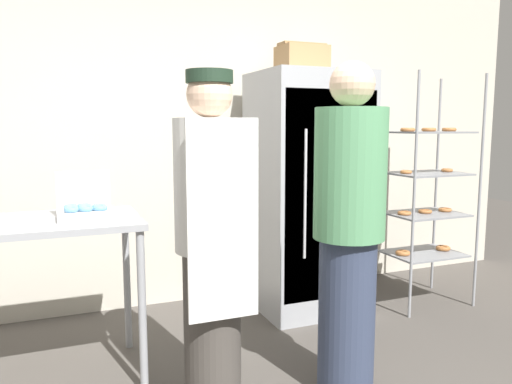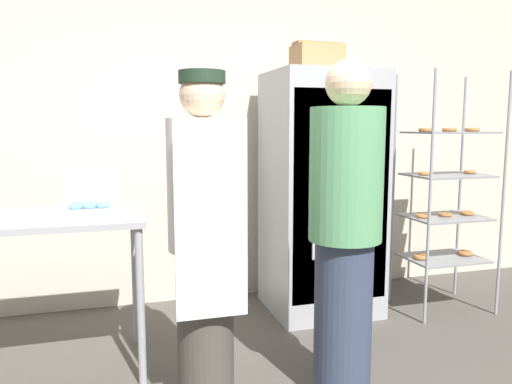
# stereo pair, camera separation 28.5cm
# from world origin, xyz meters

# --- Properties ---
(back_wall) EXTENTS (6.40, 0.12, 2.74)m
(back_wall) POSITION_xyz_m (0.00, 2.16, 1.37)
(back_wall) COLOR beige
(back_wall) RESTS_ON ground_plane
(refrigerator) EXTENTS (0.80, 0.77, 1.85)m
(refrigerator) POSITION_xyz_m (0.75, 1.59, 0.92)
(refrigerator) COLOR #9EA0A5
(refrigerator) RESTS_ON ground_plane
(baking_rack) EXTENTS (0.66, 0.50, 1.84)m
(baking_rack) POSITION_xyz_m (1.69, 1.32, 0.91)
(baking_rack) COLOR #93969B
(baking_rack) RESTS_ON ground_plane
(prep_counter) EXTENTS (1.22, 0.67, 0.94)m
(prep_counter) POSITION_xyz_m (-1.25, 1.07, 0.83)
(prep_counter) COLOR #9EA0A5
(prep_counter) RESTS_ON ground_plane
(donut_box) EXTENTS (0.30, 0.21, 0.26)m
(donut_box) POSITION_xyz_m (-0.93, 1.03, 0.98)
(donut_box) COLOR white
(donut_box) RESTS_ON prep_counter
(cardboard_storage_box) EXTENTS (0.36, 0.28, 0.23)m
(cardboard_storage_box) POSITION_xyz_m (0.74, 1.68, 1.95)
(cardboard_storage_box) COLOR #A87F51
(cardboard_storage_box) RESTS_ON refrigerator
(person_baker) EXTENTS (0.36, 0.38, 1.71)m
(person_baker) POSITION_xyz_m (-0.37, 0.50, 0.89)
(person_baker) COLOR #47423D
(person_baker) RESTS_ON ground_plane
(person_customer) EXTENTS (0.38, 0.38, 1.77)m
(person_customer) POSITION_xyz_m (0.34, 0.36, 0.90)
(person_customer) COLOR #333D56
(person_customer) RESTS_ON ground_plane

